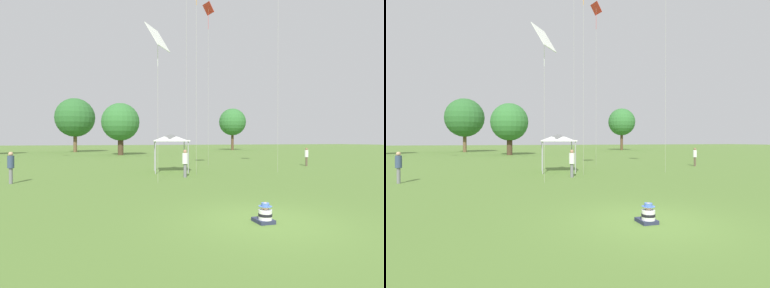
{
  "view_description": "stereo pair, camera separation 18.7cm",
  "coord_description": "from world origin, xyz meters",
  "views": [
    {
      "loc": [
        -4.45,
        -7.07,
        2.2
      ],
      "look_at": [
        -0.04,
        6.41,
        2.05
      ],
      "focal_mm": 28.0,
      "sensor_mm": 36.0,
      "label": 1
    },
    {
      "loc": [
        -4.27,
        -7.13,
        2.2
      ],
      "look_at": [
        -0.04,
        6.41,
        2.05
      ],
      "focal_mm": 28.0,
      "sensor_mm": 36.0,
      "label": 2
    }
  ],
  "objects": [
    {
      "name": "ground_plane",
      "position": [
        0.0,
        0.0,
        0.0
      ],
      "size": [
        300.0,
        300.0,
        0.0
      ],
      "primitive_type": "plane",
      "color": "#567A33"
    },
    {
      "name": "seated_toddler",
      "position": [
        -0.13,
        -0.11,
        0.22
      ],
      "size": [
        0.46,
        0.57,
        0.56
      ],
      "rotation": [
        0.0,
        0.0,
        -0.02
      ],
      "color": "#282D47",
      "rests_on": "ground"
    },
    {
      "name": "person_standing_0",
      "position": [
        13.13,
        14.57,
        0.95
      ],
      "size": [
        0.33,
        0.33,
        1.59
      ],
      "rotation": [
        0.0,
        0.0,
        1.53
      ],
      "color": "brown",
      "rests_on": "ground"
    },
    {
      "name": "person_standing_1",
      "position": [
        -8.51,
        10.29,
        0.99
      ],
      "size": [
        0.44,
        0.44,
        1.64
      ],
      "rotation": [
        0.0,
        0.0,
        2.36
      ],
      "color": "slate",
      "rests_on": "ground"
    },
    {
      "name": "person_standing_2",
      "position": [
        0.73,
        10.1,
        1.0
      ],
      "size": [
        0.43,
        0.43,
        1.67
      ],
      "rotation": [
        0.0,
        0.0,
        3.46
      ],
      "color": "slate",
      "rests_on": "ground"
    },
    {
      "name": "canopy_tent",
      "position": [
        0.65,
        13.34,
        2.39
      ],
      "size": [
        2.79,
        2.79,
        2.67
      ],
      "rotation": [
        0.0,
        0.0,
        -0.16
      ],
      "color": "white",
      "rests_on": "ground"
    },
    {
      "name": "kite_2",
      "position": [
        -1.29,
        8.32,
        7.47
      ],
      "size": [
        1.5,
        1.61,
        8.18
      ],
      "rotation": [
        0.0,
        0.0,
        0.11
      ],
      "color": "white",
      "rests_on": "ground"
    },
    {
      "name": "kite_3",
      "position": [
        5.23,
        17.87,
        13.4
      ],
      "size": [
        0.83,
        1.11,
        14.38
      ],
      "rotation": [
        0.0,
        0.0,
        1.06
      ],
      "color": "red",
      "rests_on": "ground"
    },
    {
      "name": "distant_tree_1",
      "position": [
        -8.0,
        55.39,
        6.7
      ],
      "size": [
        7.51,
        7.51,
        10.48
      ],
      "color": "brown",
      "rests_on": "ground"
    },
    {
      "name": "distant_tree_2",
      "position": [
        -0.6,
        40.07,
        5.06
      ],
      "size": [
        5.79,
        5.79,
        8.0
      ],
      "color": "#473323",
      "rests_on": "ground"
    },
    {
      "name": "distant_tree_3",
      "position": [
        26.66,
        57.26,
        6.63
      ],
      "size": [
        6.35,
        6.35,
        9.83
      ],
      "color": "brown",
      "rests_on": "ground"
    }
  ]
}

